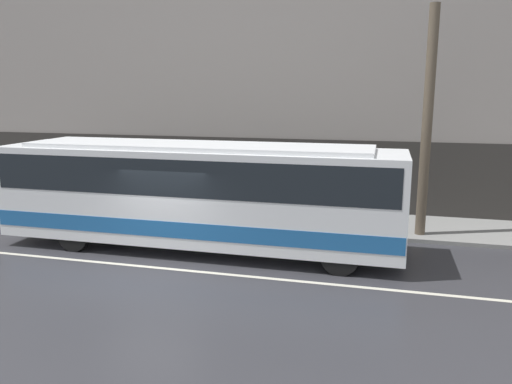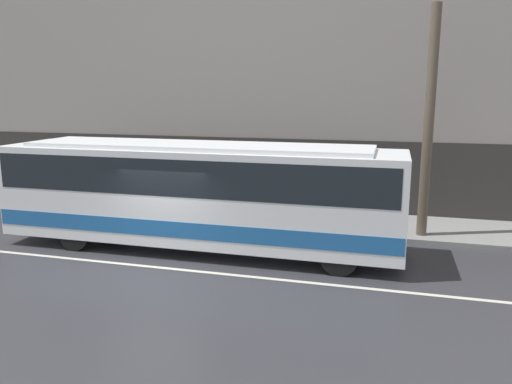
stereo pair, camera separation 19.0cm
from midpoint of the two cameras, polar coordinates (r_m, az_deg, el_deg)
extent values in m
plane|color=#333338|center=(13.61, -11.00, -8.44)|extent=(60.00, 60.00, 0.00)
cube|color=gray|center=(18.55, -3.37, -2.64)|extent=(60.00, 3.20, 0.13)
cube|color=gray|center=(19.67, -1.88, 14.65)|extent=(60.00, 0.30, 11.34)
cube|color=#2D2B28|center=(19.75, -1.94, 2.21)|extent=(60.00, 0.06, 2.80)
cube|color=beige|center=(13.61, -11.00, -8.42)|extent=(54.00, 0.14, 0.01)
cube|color=white|center=(14.55, -6.31, -0.14)|extent=(11.67, 2.49, 2.64)
cube|color=#1E5999|center=(14.72, -6.25, -3.09)|extent=(11.61, 2.51, 0.45)
cube|color=black|center=(14.44, -6.37, 2.34)|extent=(11.32, 2.51, 1.00)
cube|color=orange|center=(13.37, 17.36, 3.29)|extent=(0.12, 1.87, 0.28)
cube|color=white|center=(14.34, -6.43, 5.27)|extent=(9.92, 2.12, 0.12)
cylinder|color=black|center=(12.87, 9.92, -7.28)|extent=(0.97, 0.28, 0.97)
cylinder|color=black|center=(14.94, 10.73, -4.65)|extent=(0.97, 0.28, 0.97)
cylinder|color=black|center=(15.51, -19.65, -4.53)|extent=(0.97, 0.28, 0.97)
cylinder|color=black|center=(17.27, -15.56, -2.68)|extent=(0.97, 0.28, 0.97)
cylinder|color=brown|center=(16.13, 19.45, 7.38)|extent=(0.31, 0.31, 6.97)
camera|label=1|loc=(0.09, -89.61, 0.08)|focal=35.00mm
camera|label=2|loc=(0.09, 90.39, -0.08)|focal=35.00mm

